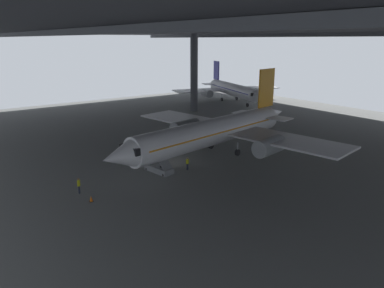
% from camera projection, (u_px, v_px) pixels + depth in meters
% --- Properties ---
extents(ground_plane, '(110.00, 110.00, 0.00)m').
position_uv_depth(ground_plane, '(179.00, 164.00, 46.79)').
color(ground_plane, slate).
extents(hangar_structure, '(121.00, 99.00, 17.57)m').
position_uv_depth(hangar_structure, '(261.00, 26.00, 50.07)').
color(hangar_structure, '#4C4F54').
rests_on(hangar_structure, ground_plane).
extents(airplane_main, '(33.77, 34.60, 10.94)m').
position_uv_depth(airplane_main, '(215.00, 131.00, 49.43)').
color(airplane_main, white).
rests_on(airplane_main, ground_plane).
extents(boarding_stairs, '(4.27, 2.10, 4.55)m').
position_uv_depth(boarding_stairs, '(159.00, 166.00, 43.85)').
color(boarding_stairs, slate).
rests_on(boarding_stairs, ground_plane).
extents(crew_worker_near_nose, '(0.47, 0.38, 1.68)m').
position_uv_depth(crew_worker_near_nose, '(79.00, 185.00, 37.54)').
color(crew_worker_near_nose, '#232838').
rests_on(crew_worker_near_nose, ground_plane).
extents(crew_worker_by_stairs, '(0.37, 0.49, 1.55)m').
position_uv_depth(crew_worker_by_stairs, '(187.00, 163.00, 44.43)').
color(crew_worker_by_stairs, '#232838').
rests_on(crew_worker_by_stairs, ground_plane).
extents(airplane_distant, '(28.95, 28.58, 9.53)m').
position_uv_depth(airplane_distant, '(232.00, 89.00, 92.60)').
color(airplane_distant, white).
rests_on(airplane_distant, ground_plane).
extents(traffic_cone_orange, '(0.36, 0.36, 0.60)m').
position_uv_depth(traffic_cone_orange, '(91.00, 199.00, 35.82)').
color(traffic_cone_orange, black).
rests_on(traffic_cone_orange, ground_plane).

